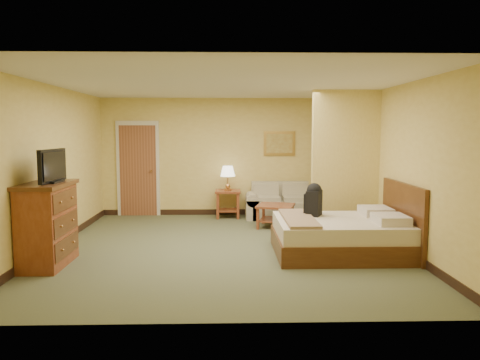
{
  "coord_description": "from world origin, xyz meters",
  "views": [
    {
      "loc": [
        0.03,
        -7.41,
        1.88
      ],
      "look_at": [
        0.25,
        0.6,
        1.03
      ],
      "focal_mm": 35.0,
      "sensor_mm": 36.0,
      "label": 1
    }
  ],
  "objects_px": {
    "coffee_table": "(276,211)",
    "dresser": "(48,224)",
    "loveseat": "(281,206)",
    "bed": "(345,235)"
  },
  "relations": [
    {
      "from": "coffee_table",
      "to": "dresser",
      "type": "xyz_separation_m",
      "value": [
        -3.45,
        -2.53,
        0.27
      ]
    },
    {
      "from": "loveseat",
      "to": "dresser",
      "type": "bearing_deg",
      "value": -136.16
    },
    {
      "from": "dresser",
      "to": "coffee_table",
      "type": "bearing_deg",
      "value": 36.33
    },
    {
      "from": "bed",
      "to": "coffee_table",
      "type": "bearing_deg",
      "value": 112.8
    },
    {
      "from": "loveseat",
      "to": "dresser",
      "type": "xyz_separation_m",
      "value": [
        -3.66,
        -3.52,
        0.34
      ]
    },
    {
      "from": "coffee_table",
      "to": "bed",
      "type": "bearing_deg",
      "value": -67.2
    },
    {
      "from": "loveseat",
      "to": "dresser",
      "type": "distance_m",
      "value": 5.09
    },
    {
      "from": "coffee_table",
      "to": "dresser",
      "type": "relative_size",
      "value": 0.72
    },
    {
      "from": "dresser",
      "to": "bed",
      "type": "distance_m",
      "value": 4.34
    },
    {
      "from": "loveseat",
      "to": "bed",
      "type": "distance_m",
      "value": 3.07
    }
  ]
}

